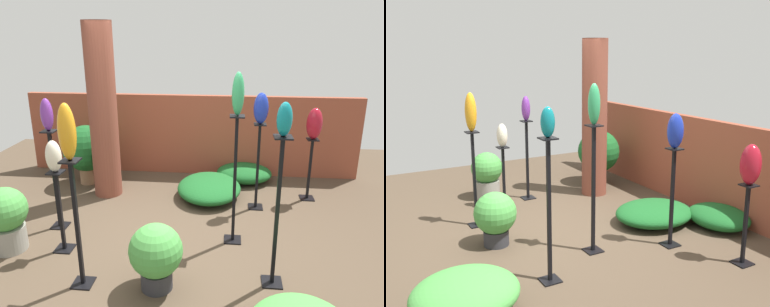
# 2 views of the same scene
# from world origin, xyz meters

# --- Properties ---
(ground_plane) EXTENTS (8.00, 8.00, 0.00)m
(ground_plane) POSITION_xyz_m (0.00, 0.00, 0.00)
(ground_plane) COLOR #4C3D2D
(brick_wall_back) EXTENTS (5.60, 0.12, 1.36)m
(brick_wall_back) POSITION_xyz_m (0.00, 2.31, 0.68)
(brick_wall_back) COLOR brown
(brick_wall_back) RESTS_ON ground
(brick_pillar) EXTENTS (0.41, 0.41, 2.51)m
(brick_pillar) POSITION_xyz_m (-1.15, 1.29, 1.26)
(brick_pillar) COLOR brown
(brick_pillar) RESTS_ON ground
(pedestal_teal) EXTENTS (0.20, 0.20, 1.51)m
(pedestal_teal) POSITION_xyz_m (1.13, -0.64, 0.70)
(pedestal_teal) COLOR black
(pedestal_teal) RESTS_ON ground
(pedestal_violet) EXTENTS (0.20, 0.20, 1.26)m
(pedestal_violet) POSITION_xyz_m (-1.44, 0.23, 0.58)
(pedestal_violet) COLOR black
(pedestal_violet) RESTS_ON ground
(pedestal_jade) EXTENTS (0.20, 0.20, 1.52)m
(pedestal_jade) POSITION_xyz_m (0.74, 0.12, 0.70)
(pedestal_jade) COLOR black
(pedestal_jade) RESTS_ON ground
(pedestal_cobalt) EXTENTS (0.20, 0.20, 1.21)m
(pedestal_cobalt) POSITION_xyz_m (1.06, 1.02, 0.56)
(pedestal_cobalt) COLOR black
(pedestal_cobalt) RESTS_ON ground
(pedestal_ruby) EXTENTS (0.20, 0.20, 0.92)m
(pedestal_ruby) POSITION_xyz_m (1.84, 1.40, 0.42)
(pedestal_ruby) COLOR black
(pedestal_ruby) RESTS_ON ground
(pedestal_ivory) EXTENTS (0.20, 0.20, 0.95)m
(pedestal_ivory) POSITION_xyz_m (-1.17, -0.27, 0.43)
(pedestal_ivory) COLOR black
(pedestal_ivory) RESTS_ON ground
(pedestal_amber) EXTENTS (0.20, 0.20, 1.30)m
(pedestal_amber) POSITION_xyz_m (-0.72, -0.84, 0.60)
(pedestal_amber) COLOR black
(pedestal_amber) RESTS_ON ground
(art_vase_teal) EXTENTS (0.13, 0.14, 0.30)m
(art_vase_teal) POSITION_xyz_m (1.13, -0.64, 1.66)
(art_vase_teal) COLOR #0F727A
(art_vase_teal) RESTS_ON pedestal_teal
(art_vase_violet) EXTENTS (0.14, 0.13, 0.38)m
(art_vase_violet) POSITION_xyz_m (-1.44, 0.23, 1.45)
(art_vase_violet) COLOR #6B2D8C
(art_vase_violet) RESTS_ON pedestal_violet
(art_vase_jade) EXTENTS (0.13, 0.14, 0.46)m
(art_vase_jade) POSITION_xyz_m (0.74, 0.12, 1.75)
(art_vase_jade) COLOR #2D9356
(art_vase_jade) RESTS_ON pedestal_jade
(art_vase_cobalt) EXTENTS (0.19, 0.19, 0.41)m
(art_vase_cobalt) POSITION_xyz_m (1.06, 1.02, 1.42)
(art_vase_cobalt) COLOR #192D9E
(art_vase_cobalt) RESTS_ON pedestal_cobalt
(art_vase_ruby) EXTENTS (0.22, 0.23, 0.44)m
(art_vase_ruby) POSITION_xyz_m (1.84, 1.40, 1.14)
(art_vase_ruby) COLOR maroon
(art_vase_ruby) RESTS_ON pedestal_ruby
(art_vase_ivory) EXTENTS (0.17, 0.15, 0.34)m
(art_vase_ivory) POSITION_xyz_m (-1.17, -0.27, 1.12)
(art_vase_ivory) COLOR beige
(art_vase_ivory) RESTS_ON pedestal_ivory
(art_vase_amber) EXTENTS (0.16, 0.15, 0.51)m
(art_vase_amber) POSITION_xyz_m (-0.72, -0.84, 1.55)
(art_vase_amber) COLOR orange
(art_vase_amber) RESTS_ON pedestal_amber
(potted_plant_back_center) EXTENTS (0.74, 0.74, 0.96)m
(potted_plant_back_center) POSITION_xyz_m (-1.60, 1.66, 0.57)
(potted_plant_back_center) COLOR #936B4C
(potted_plant_back_center) RESTS_ON ground
(potted_plant_near_pillar) EXTENTS (0.52, 0.52, 0.67)m
(potted_plant_near_pillar) POSITION_xyz_m (0.01, -0.82, 0.37)
(potted_plant_near_pillar) COLOR #2D2D33
(potted_plant_near_pillar) RESTS_ON ground
(potted_plant_walkway_edge) EXTENTS (0.50, 0.50, 0.75)m
(potted_plant_walkway_edge) POSITION_xyz_m (-1.78, -0.33, 0.41)
(potted_plant_walkway_edge) COLOR gray
(potted_plant_walkway_edge) RESTS_ON ground
(foliage_bed_west) EXTENTS (0.94, 1.11, 0.29)m
(foliage_bed_west) POSITION_xyz_m (0.39, 1.32, 0.14)
(foliage_bed_west) COLOR #195923
(foliage_bed_west) RESTS_ON ground
(foliage_bed_center) EXTENTS (0.90, 0.73, 0.28)m
(foliage_bed_center) POSITION_xyz_m (0.92, 1.98, 0.14)
(foliage_bed_center) COLOR #195923
(foliage_bed_center) RESTS_ON ground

